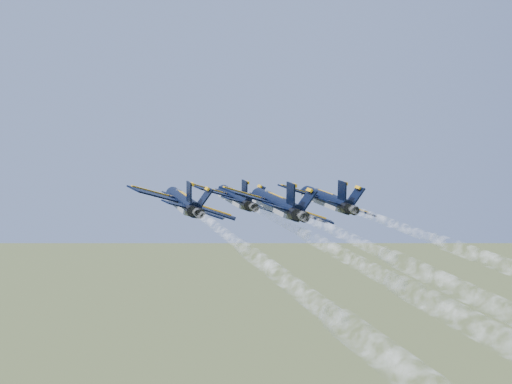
{
  "coord_description": "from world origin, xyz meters",
  "views": [
    {
      "loc": [
        4.3,
        -93.06,
        101.36
      ],
      "look_at": [
        1.02,
        2.59,
        98.53
      ],
      "focal_mm": 50.0,
      "sensor_mm": 36.0,
      "label": 1
    }
  ],
  "objects_px": {
    "jet_lead": "(235,197)",
    "jet_slot": "(275,204)",
    "jet_left": "(182,201)",
    "jet_right": "(325,199)"
  },
  "relations": [
    {
      "from": "jet_lead",
      "to": "jet_slot",
      "type": "height_order",
      "value": "same"
    },
    {
      "from": "jet_lead",
      "to": "jet_slot",
      "type": "xyz_separation_m",
      "value": [
        6.03,
        -19.51,
        0.0
      ]
    },
    {
      "from": "jet_left",
      "to": "jet_slot",
      "type": "distance_m",
      "value": 13.26
    },
    {
      "from": "jet_lead",
      "to": "jet_right",
      "type": "xyz_separation_m",
      "value": [
        12.72,
        -6.66,
        0.0
      ]
    },
    {
      "from": "jet_right",
      "to": "jet_left",
      "type": "bearing_deg",
      "value": -178.89
    },
    {
      "from": "jet_lead",
      "to": "jet_left",
      "type": "relative_size",
      "value": 1.0
    },
    {
      "from": "jet_lead",
      "to": "jet_slot",
      "type": "bearing_deg",
      "value": -92.29
    },
    {
      "from": "jet_lead",
      "to": "jet_left",
      "type": "height_order",
      "value": "same"
    },
    {
      "from": "jet_left",
      "to": "jet_right",
      "type": "relative_size",
      "value": 1.0
    },
    {
      "from": "jet_lead",
      "to": "jet_left",
      "type": "distance_m",
      "value": 14.84
    }
  ]
}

